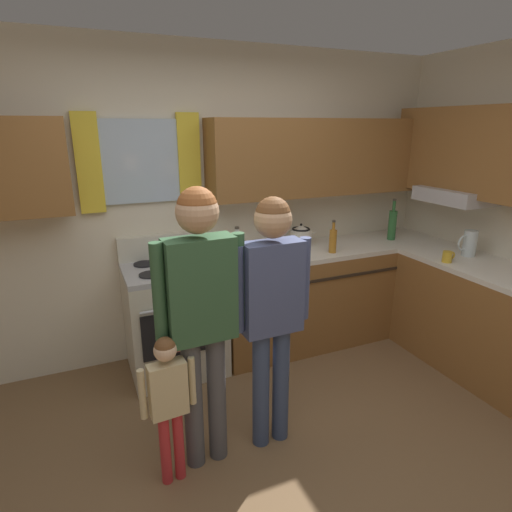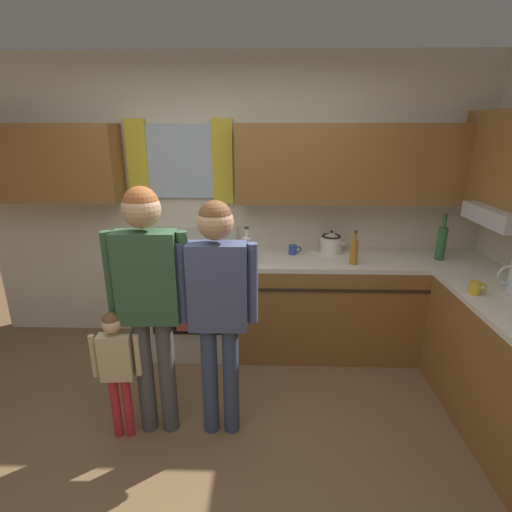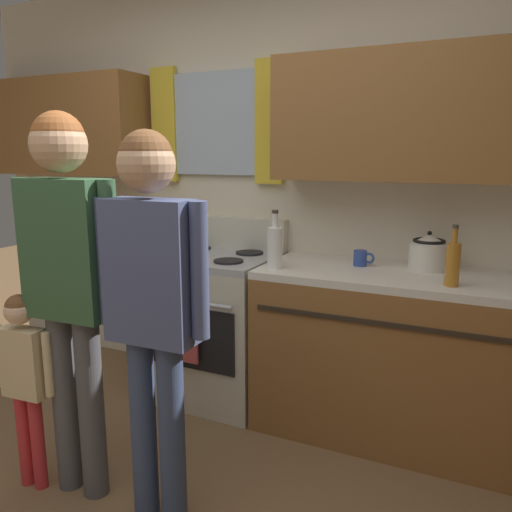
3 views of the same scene
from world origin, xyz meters
The scene contains 14 objects.
ground_plane centered at (0.00, 0.00, 0.00)m, with size 12.00×12.00×0.00m, color brown.
back_wall_unit centered at (0.04, 1.82, 1.45)m, with size 4.60×0.42×2.60m.
kitchen_counter_run centered at (1.52, 1.09, 0.45)m, with size 2.21×2.17×0.90m.
stove_oven centered at (-0.30, 1.54, 0.47)m, with size 0.74×0.67×1.10m.
bottle_milk_white centered at (0.19, 1.36, 1.02)m, with size 0.08×0.08×0.31m.
bottle_wine_green centered at (1.84, 1.52, 1.05)m, with size 0.08×0.08×0.39m.
bottle_oil_amber centered at (1.07, 1.37, 1.01)m, with size 0.06×0.06×0.29m.
mug_cobalt_blue centered at (0.59, 1.62, 0.94)m, with size 0.11×0.07×0.08m.
mug_mustard_yellow centered at (1.78, 0.77, 0.95)m, with size 0.12×0.08×0.09m.
stovetop_kettle centered at (0.93, 1.68, 1.00)m, with size 0.27×0.20×0.21m.
water_pitcher centered at (2.07, 0.83, 1.01)m, with size 0.19×0.11×0.22m.
adult_holding_child centered at (-0.37, 0.46, 1.05)m, with size 0.52×0.23×1.67m.
adult_in_plaid centered at (0.06, 0.46, 1.00)m, with size 0.50×0.22×1.59m.
small_child centered at (-0.59, 0.39, 0.57)m, with size 0.31×0.12×0.91m.
Camera 1 is at (-0.94, -1.60, 1.96)m, focal length 29.61 mm.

